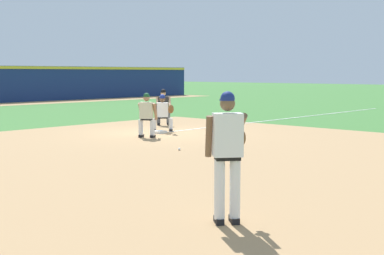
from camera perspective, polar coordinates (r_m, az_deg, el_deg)
ground_plane at (r=18.73m, az=-3.51°, el=-0.62°), size 160.00×160.00×0.00m
infield_dirt_patch at (r=13.11m, az=-1.43°, el=-3.39°), size 18.00×18.00×0.01m
foul_line_stripe at (r=25.58m, az=10.93°, el=1.05°), size 17.61×0.10×0.00m
first_base_bag at (r=18.72m, az=-3.51°, el=-0.48°), size 0.38×0.38×0.09m
baseball at (r=14.57m, az=-1.37°, el=-2.32°), size 0.07×0.07×0.07m
pitcher at (r=7.44m, az=3.87°, el=-2.30°), size 0.85×0.54×1.86m
first_baseman at (r=19.18m, az=-3.11°, el=1.73°), size 0.71×1.09×1.34m
baserunner at (r=17.46m, az=-4.87°, el=1.51°), size 0.61×0.67×1.46m
umpire at (r=21.55m, az=-3.07°, el=2.35°), size 0.68×0.66×1.46m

